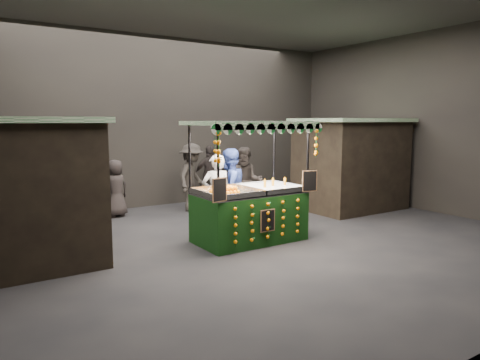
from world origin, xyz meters
TOP-DOWN VIEW (x-y plane):
  - ground at (0.00, 0.00)m, footprint 12.00×12.00m
  - market_hall at (0.00, 0.00)m, footprint 12.10×10.10m
  - neighbour_stall_left at (-4.40, 1.00)m, footprint 3.00×2.20m
  - neighbour_stall_right at (4.40, 1.50)m, footprint 3.00×2.20m
  - juice_stall at (-0.01, 0.15)m, footprint 2.61×1.53m
  - vendor_grey at (-0.32, 1.06)m, footprint 0.74×0.58m
  - vendor_blue at (0.19, 1.34)m, footprint 1.10×0.96m
  - shopper_0 at (-2.77, 2.10)m, footprint 0.67×0.54m
  - shopper_1 at (1.31, 2.31)m, footprint 1.14×1.09m
  - shopper_2 at (1.36, 4.33)m, footprint 1.12×0.72m
  - shopper_3 at (0.38, 3.66)m, footprint 1.40×1.33m
  - shopper_4 at (-1.66, 4.08)m, footprint 0.85×0.68m

SIDE VIEW (x-z plane):
  - ground at x=0.00m, z-range 0.00..0.00m
  - shopper_4 at x=-1.66m, z-range 0.00..1.52m
  - juice_stall at x=-0.01m, z-range -0.48..2.05m
  - shopper_0 at x=-2.77m, z-range 0.00..1.60m
  - shopper_2 at x=1.36m, z-range 0.00..1.78m
  - vendor_grey at x=-0.32m, z-range 0.00..1.80m
  - shopper_1 at x=1.31m, z-range 0.00..1.85m
  - vendor_blue at x=0.19m, z-range 0.00..1.90m
  - shopper_3 at x=0.38m, z-range 0.00..1.91m
  - neighbour_stall_left at x=-4.40m, z-range 0.01..2.61m
  - neighbour_stall_right at x=4.40m, z-range 0.01..2.61m
  - market_hall at x=0.00m, z-range 0.86..5.91m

